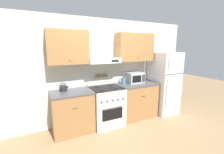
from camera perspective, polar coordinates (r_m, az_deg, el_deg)
name	(u,v)px	position (r m, az deg, el deg)	size (l,w,h in m)	color
ground_plane	(112,129)	(3.67, -0.07, -19.21)	(16.00, 16.00, 0.00)	#937551
wall_back	(102,64)	(3.75, -3.73, 4.94)	(5.20, 0.46, 2.55)	silver
counter_left	(72,112)	(3.51, -14.82, -12.63)	(0.88, 0.64, 0.92)	olive
counter_right	(136,100)	(4.15, 9.15, -8.62)	(1.04, 0.64, 0.92)	olive
stove_range	(107,106)	(3.70, -2.11, -10.89)	(0.74, 0.70, 0.99)	beige
refrigerator	(163,83)	(4.55, 18.99, -2.08)	(0.66, 0.76, 1.72)	white
tea_kettle	(63,88)	(3.42, -18.09, -3.97)	(0.20, 0.16, 0.19)	#232326
microwave	(134,77)	(4.11, 8.42, -0.15)	(0.45, 0.41, 0.27)	#ADAFB5
utensil_crock	(123,81)	(3.92, 4.36, -1.44)	(0.12, 0.12, 0.30)	slate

